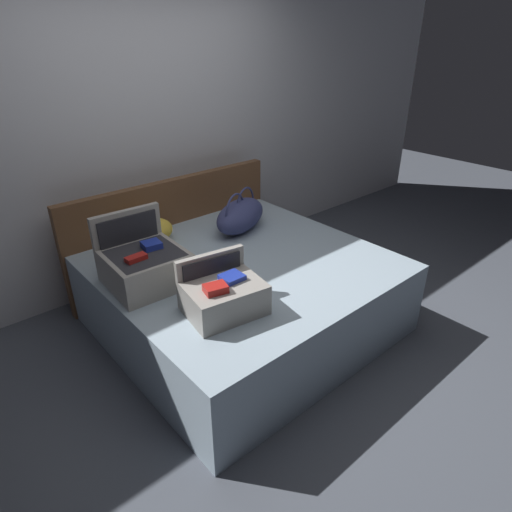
% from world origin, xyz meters
% --- Properties ---
extents(ground_plane, '(12.00, 12.00, 0.00)m').
position_xyz_m(ground_plane, '(0.00, 0.00, 0.00)').
color(ground_plane, '#4C515B').
extents(back_wall, '(8.00, 0.10, 2.60)m').
position_xyz_m(back_wall, '(0.00, 1.65, 1.30)').
color(back_wall, silver).
rests_on(back_wall, ground).
extents(bed, '(1.93, 1.85, 0.56)m').
position_xyz_m(bed, '(0.00, 0.40, 0.28)').
color(bed, '#99ADBC').
rests_on(bed, ground).
extents(headboard, '(1.97, 0.08, 0.95)m').
position_xyz_m(headboard, '(0.00, 1.37, 0.47)').
color(headboard, brown).
rests_on(headboard, ground).
extents(hard_case_large, '(0.50, 0.51, 0.45)m').
position_xyz_m(hard_case_large, '(-0.68, 0.60, 0.70)').
color(hard_case_large, gray).
rests_on(hard_case_large, bed).
extents(hard_case_medium, '(0.50, 0.42, 0.32)m').
position_xyz_m(hard_case_medium, '(-0.49, -0.01, 0.67)').
color(hard_case_medium, gray).
rests_on(hard_case_medium, bed).
extents(duffel_bag, '(0.66, 0.50, 0.35)m').
position_xyz_m(duffel_bag, '(0.34, 0.86, 0.69)').
color(duffel_bag, navy).
rests_on(duffel_bag, bed).
extents(pillow_near_headboard, '(0.38, 0.29, 0.20)m').
position_xyz_m(pillow_near_headboard, '(-0.35, 1.13, 0.66)').
color(pillow_near_headboard, gold).
rests_on(pillow_near_headboard, bed).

